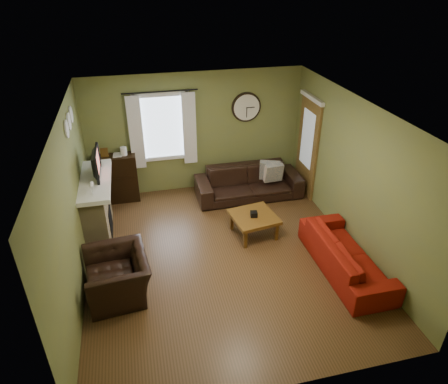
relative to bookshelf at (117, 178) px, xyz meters
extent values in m
cube|color=#4E331B|center=(1.76, -2.39, -0.52)|extent=(4.60, 5.20, 0.00)
cube|color=white|center=(1.76, -2.39, 2.08)|extent=(4.60, 5.20, 0.00)
cube|color=olive|center=(-0.54, -2.39, 0.78)|extent=(0.00, 5.20, 2.60)
cube|color=olive|center=(4.06, -2.39, 0.78)|extent=(0.00, 5.20, 2.60)
cube|color=olive|center=(1.76, 0.21, 0.78)|extent=(4.60, 0.00, 2.60)
cube|color=olive|center=(1.76, -4.99, 0.78)|extent=(4.60, 0.00, 2.60)
cube|color=tan|center=(-0.34, -1.24, 0.03)|extent=(0.40, 1.40, 1.10)
cube|color=black|center=(-0.15, -1.24, -0.22)|extent=(0.04, 0.60, 0.55)
cube|color=white|center=(-0.31, -1.24, 0.62)|extent=(0.58, 1.60, 0.08)
imported|color=black|center=(-0.29, -1.09, 0.84)|extent=(0.08, 0.60, 0.35)
cube|color=#994C3F|center=(-0.21, -1.09, 0.89)|extent=(0.02, 0.62, 0.36)
cylinder|color=white|center=(-0.52, -1.59, 1.73)|extent=(0.28, 0.28, 0.03)
cylinder|color=white|center=(-0.52, -1.24, 1.73)|extent=(0.28, 0.28, 0.03)
cylinder|color=white|center=(-0.52, -0.89, 1.73)|extent=(0.28, 0.28, 0.03)
cylinder|color=black|center=(1.06, 0.09, 1.75)|extent=(0.03, 0.03, 1.50)
cube|color=white|center=(0.51, 0.09, 0.93)|extent=(0.28, 0.04, 1.55)
cube|color=white|center=(1.61, 0.09, 0.93)|extent=(0.28, 0.04, 1.55)
cube|color=brown|center=(4.03, -0.54, 0.53)|extent=(0.05, 0.90, 2.10)
imported|color=brown|center=(0.00, 0.01, 0.44)|extent=(0.20, 0.26, 0.02)
imported|color=black|center=(2.76, -0.48, -0.19)|extent=(2.26, 0.88, 0.66)
cube|color=gray|center=(3.29, -0.57, 0.03)|extent=(0.41, 0.15, 0.40)
cube|color=gray|center=(3.25, -0.44, 0.03)|extent=(0.46, 0.28, 0.44)
imported|color=maroon|center=(3.63, -3.19, -0.22)|extent=(0.80, 2.05, 0.60)
imported|color=black|center=(-0.01, -2.90, -0.18)|extent=(1.02, 1.14, 0.68)
cube|color=black|center=(2.44, -1.92, -0.12)|extent=(0.14, 0.14, 0.10)
camera|label=1|loc=(0.49, -7.77, 3.90)|focal=32.00mm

